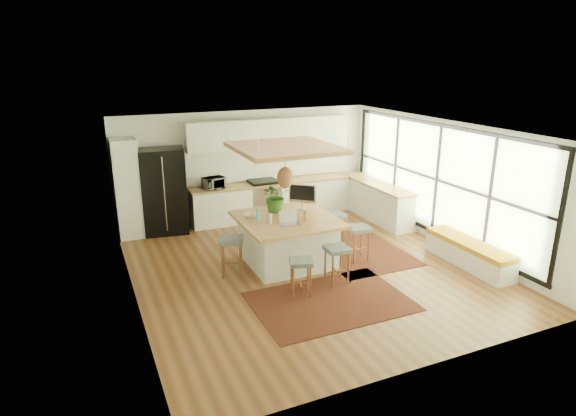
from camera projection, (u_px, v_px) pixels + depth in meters
name	position (u px, v px, depth m)	size (l,w,h in m)	color
floor	(308.00, 267.00, 9.51)	(7.00, 7.00, 0.00)	brown
ceiling	(309.00, 130.00, 8.70)	(7.00, 7.00, 0.00)	white
wall_back	(247.00, 165.00, 12.16)	(6.50, 6.50, 0.00)	white
wall_front	(432.00, 275.00, 6.05)	(6.50, 6.50, 0.00)	white
wall_left	(129.00, 225.00, 7.85)	(7.00, 7.00, 0.00)	white
wall_right	(445.00, 184.00, 10.35)	(7.00, 7.00, 0.00)	white
window_wall	(444.00, 182.00, 10.33)	(0.10, 6.20, 2.60)	black
pantry	(127.00, 189.00, 10.81)	(0.55, 0.60, 2.25)	white
back_counter_base	(273.00, 200.00, 12.36)	(4.20, 0.60, 0.88)	white
back_counter_top	(272.00, 183.00, 12.23)	(4.24, 0.64, 0.05)	#A86F3B
backsplash	(268.00, 163.00, 12.35)	(4.20, 0.02, 0.80)	white
upper_cabinets	(270.00, 133.00, 11.97)	(4.20, 0.34, 0.70)	white
range	(263.00, 199.00, 12.25)	(0.76, 0.62, 1.00)	#A5A5AA
right_counter_base	(377.00, 202.00, 12.25)	(0.60, 2.50, 0.88)	white
right_counter_top	(378.00, 184.00, 12.11)	(0.64, 2.54, 0.05)	#A86F3B
window_bench	(469.00, 253.00, 9.52)	(0.52, 2.00, 0.50)	white
ceiling_panel	(285.00, 162.00, 9.13)	(1.86, 1.86, 0.80)	#A86F3B
rug_near	(331.00, 301.00, 8.17)	(2.60, 1.80, 0.01)	black
rug_right	(355.00, 249.00, 10.37)	(1.80, 2.60, 0.01)	black
fridge	(164.00, 194.00, 11.17)	(0.99, 0.77, 1.98)	black
island	(287.00, 240.00, 9.62)	(1.85, 1.85, 0.93)	#A86F3B
stool_near_left	(301.00, 275.00, 8.34)	(0.38, 0.38, 0.64)	#505659
stool_near_right	(337.00, 264.00, 8.77)	(0.41, 0.41, 0.69)	#505659
stool_right_front	(358.00, 243.00, 9.76)	(0.42, 0.42, 0.71)	#505659
stool_right_back	(335.00, 227.00, 10.66)	(0.40, 0.40, 0.67)	#505659
stool_left_side	(232.00, 257.00, 9.08)	(0.44, 0.44, 0.75)	#505659
laptop	(290.00, 218.00, 9.10)	(0.34, 0.36, 0.25)	#A5A5AA
monitor	(302.00, 197.00, 9.98)	(0.57, 0.20, 0.53)	#A5A5AA
microwave	(214.00, 182.00, 11.55)	(0.50, 0.28, 0.34)	#A5A5AA
island_plant	(276.00, 199.00, 9.83)	(0.58, 0.65, 0.51)	#1E4C19
island_bowl	(250.00, 215.00, 9.55)	(0.24, 0.24, 0.06)	white
island_bottle_0	(259.00, 216.00, 9.32)	(0.07, 0.07, 0.19)	#36B8D9
island_bottle_1	(271.00, 218.00, 9.16)	(0.07, 0.07, 0.19)	silver
island_bottle_2	(305.00, 216.00, 9.28)	(0.07, 0.07, 0.19)	olive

